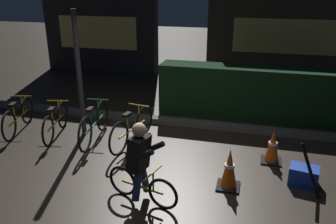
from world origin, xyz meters
The scene contains 15 objects.
ground_plane centered at (0.00, 0.00, 0.00)m, with size 40.00×40.00×0.00m, color #2D261E.
sidewalk_curb centered at (0.00, 2.20, 0.06)m, with size 12.00×0.24×0.12m, color #56544F.
hedge_row centered at (1.80, 3.10, 0.60)m, with size 4.80×0.70×1.21m, color black.
storefront_left centered at (-3.81, 6.50, 2.12)m, with size 4.09×0.54×4.26m.
storefront_right centered at (2.82, 7.20, 2.44)m, with size 5.83×0.54×4.90m.
street_post centered at (-1.81, 1.20, 1.28)m, with size 0.10×0.10×2.57m, color #2D2D33.
parked_bike_leftmost centered at (-3.20, 0.95, 0.33)m, with size 0.51×1.55×0.73m.
parked_bike_left_mid centered at (-2.30, 0.94, 0.32)m, with size 0.48×1.50×0.71m.
parked_bike_center_left centered at (-1.44, 0.97, 0.36)m, with size 0.46×1.71×0.79m.
parked_bike_center_right centered at (-0.62, 0.97, 0.34)m, with size 0.46×1.61×0.75m.
traffic_cone_near centered at (1.37, -0.10, 0.32)m, with size 0.36×0.36×0.67m.
traffic_cone_far centered at (2.04, 0.94, 0.30)m, with size 0.36×0.36×0.63m.
blue_crate centered at (2.52, 0.30, 0.15)m, with size 0.44×0.32×0.30m, color #193DB7.
cyclist centered at (0.16, -0.77, 0.63)m, with size 1.16×0.61×1.25m.
closed_umbrella centered at (2.55, 0.05, 0.39)m, with size 0.05×0.05×0.85m, color black.
Camera 1 is at (1.64, -4.87, 3.03)m, focal length 36.89 mm.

